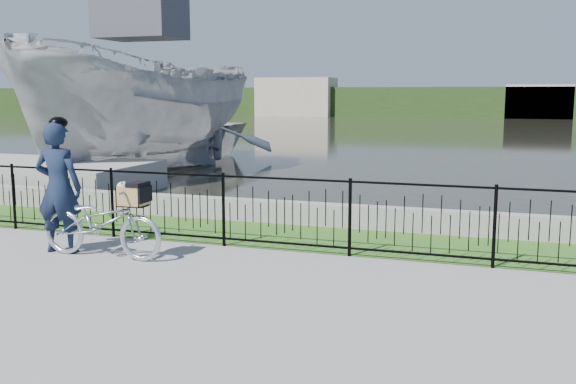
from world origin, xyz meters
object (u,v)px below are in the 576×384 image
(cyclist, at_px, (58,186))
(boat_far, at_px, (144,134))
(bicycle_rig, at_px, (102,222))
(boat_near, at_px, (143,108))

(cyclist, height_order, boat_far, cyclist)
(bicycle_rig, xyz_separation_m, boat_far, (-6.21, 11.45, 0.45))
(boat_near, relative_size, boat_far, 0.97)
(bicycle_rig, xyz_separation_m, boat_near, (-4.17, 8.10, 1.42))
(bicycle_rig, bearing_deg, cyclist, 174.43)
(boat_far, bearing_deg, bicycle_rig, -61.52)
(bicycle_rig, distance_m, boat_far, 13.03)
(bicycle_rig, relative_size, boat_far, 0.19)
(boat_near, bearing_deg, cyclist, -67.13)
(bicycle_rig, relative_size, boat_near, 0.20)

